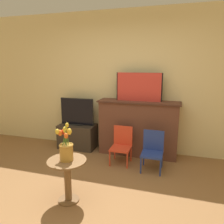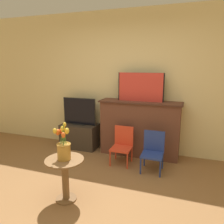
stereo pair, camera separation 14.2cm
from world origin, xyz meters
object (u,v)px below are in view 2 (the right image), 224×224
chair_red (122,144)px  chair_blue (153,150)px  painting (141,87)px  vase_tulips (64,147)px  tv_monitor (79,112)px

chair_red → chair_blue: size_ratio=1.00×
painting → chair_red: painting is taller
vase_tulips → tv_monitor: bearing=111.7°
painting → vase_tulips: painting is taller
chair_blue → vase_tulips: vase_tulips is taller
painting → vase_tulips: bearing=-108.2°
chair_red → vase_tulips: (-0.37, -1.28, 0.37)m
tv_monitor → vase_tulips: 1.83m
painting → tv_monitor: size_ratio=1.20×
chair_blue → vase_tulips: bearing=-127.8°
tv_monitor → chair_red: bearing=-21.6°
chair_red → vase_tulips: 1.39m
tv_monitor → vase_tulips: (0.67, -1.70, -0.04)m
tv_monitor → vase_tulips: size_ratio=1.53×
chair_red → vase_tulips: size_ratio=1.39×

